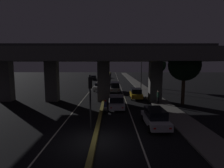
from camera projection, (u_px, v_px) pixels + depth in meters
ground_plane at (95, 141)px, 12.70m from camera, size 200.00×200.00×0.00m
lane_line_left_inner at (96, 84)px, 47.47m from camera, size 0.12×126.00×0.00m
lane_line_right_inner at (120, 84)px, 47.44m from camera, size 0.12×126.00×0.00m
median_divider at (108, 84)px, 47.44m from camera, size 0.35×126.00×0.30m
sidewalk_right at (142, 88)px, 40.47m from camera, size 2.72×126.00×0.14m
elevated_overpass at (102, 57)px, 25.72m from camera, size 33.49×11.73×8.55m
traffic_light_left_of_median at (91, 93)px, 14.66m from camera, size 0.30×0.49×4.70m
street_lamp at (141, 69)px, 37.26m from camera, size 2.00×0.32×7.45m
car_white_lead at (156, 117)px, 15.61m from camera, size 1.96×4.45×1.62m
car_white_second at (117, 102)px, 21.81m from camera, size 2.05×4.23×1.63m
car_taxi_yellow_third at (137, 93)px, 28.01m from camera, size 2.01×4.06×1.64m
car_silver_fourth at (116, 87)px, 34.47m from camera, size 2.08×4.49×1.95m
car_white_lead_oncoming at (99, 87)px, 36.55m from camera, size 2.00×4.78×1.50m
car_grey_second_oncoming at (102, 80)px, 48.18m from camera, size 2.02×4.85×1.84m
car_black_third_oncoming at (94, 78)px, 59.97m from camera, size 2.14×4.61×1.50m
car_silver_fourth_oncoming at (105, 76)px, 68.88m from camera, size 1.83×4.21×1.53m
motorcycle_white_filtering_near at (106, 107)px, 20.07m from camera, size 0.33×1.86×1.51m
pedestrian_on_sidewalk at (159, 97)px, 24.14m from camera, size 0.32×0.32×1.76m
roadside_tree_kerbside_near at (185, 65)px, 23.32m from camera, size 4.25×4.25×7.56m
roadside_tree_kerbside_mid at (158, 65)px, 38.96m from camera, size 3.60×3.60×7.12m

